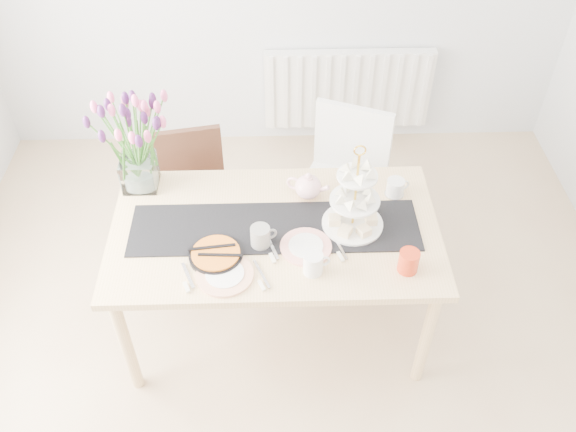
{
  "coord_description": "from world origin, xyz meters",
  "views": [
    {
      "loc": [
        -0.04,
        -1.6,
        2.85
      ],
      "look_at": [
        0.02,
        0.44,
        0.88
      ],
      "focal_mm": 38.0,
      "sensor_mm": 36.0,
      "label": 1
    }
  ],
  "objects_px": {
    "radiator": "(348,89)",
    "dining_table": "(275,239)",
    "plate_left": "(225,275)",
    "teapot": "(308,187)",
    "chair_brown": "(192,190)",
    "mug_orange": "(409,261)",
    "chair_white": "(345,173)",
    "cake_stand": "(354,207)",
    "tart_tin": "(216,255)",
    "plate_right": "(306,247)",
    "mug_white": "(313,263)",
    "tulip_vase": "(130,131)",
    "cream_jug": "(395,188)",
    "mug_grey": "(260,237)"
  },
  "relations": [
    {
      "from": "radiator",
      "to": "dining_table",
      "type": "height_order",
      "value": "same"
    },
    {
      "from": "plate_left",
      "to": "dining_table",
      "type": "bearing_deg",
      "value": 52.22
    },
    {
      "from": "teapot",
      "to": "chair_brown",
      "type": "bearing_deg",
      "value": 172.13
    },
    {
      "from": "mug_orange",
      "to": "chair_white",
      "type": "bearing_deg",
      "value": 32.85
    },
    {
      "from": "radiator",
      "to": "teapot",
      "type": "bearing_deg",
      "value": -104.11
    },
    {
      "from": "cake_stand",
      "to": "mug_orange",
      "type": "xyz_separation_m",
      "value": [
        0.22,
        -0.29,
        -0.07
      ]
    },
    {
      "from": "tart_tin",
      "to": "plate_right",
      "type": "relative_size",
      "value": 1.03
    },
    {
      "from": "mug_white",
      "to": "tulip_vase",
      "type": "bearing_deg",
      "value": 131.54
    },
    {
      "from": "plate_left",
      "to": "cream_jug",
      "type": "bearing_deg",
      "value": 31.72
    },
    {
      "from": "plate_left",
      "to": "chair_white",
      "type": "bearing_deg",
      "value": 55.86
    },
    {
      "from": "radiator",
      "to": "cream_jug",
      "type": "xyz_separation_m",
      "value": [
        0.07,
        -1.47,
        0.35
      ]
    },
    {
      "from": "chair_brown",
      "to": "mug_orange",
      "type": "bearing_deg",
      "value": -49.72
    },
    {
      "from": "radiator",
      "to": "mug_orange",
      "type": "bearing_deg",
      "value": -88.5
    },
    {
      "from": "dining_table",
      "to": "cake_stand",
      "type": "height_order",
      "value": "cake_stand"
    },
    {
      "from": "dining_table",
      "to": "plate_left",
      "type": "xyz_separation_m",
      "value": [
        -0.23,
        -0.29,
        0.08
      ]
    },
    {
      "from": "tart_tin",
      "to": "mug_grey",
      "type": "bearing_deg",
      "value": 18.35
    },
    {
      "from": "cake_stand",
      "to": "plate_right",
      "type": "bearing_deg",
      "value": -149.05
    },
    {
      "from": "dining_table",
      "to": "mug_white",
      "type": "xyz_separation_m",
      "value": [
        0.17,
        -0.28,
        0.13
      ]
    },
    {
      "from": "tulip_vase",
      "to": "mug_orange",
      "type": "xyz_separation_m",
      "value": [
        1.29,
        -0.62,
        -0.29
      ]
    },
    {
      "from": "cream_jug",
      "to": "plate_right",
      "type": "relative_size",
      "value": 0.37
    },
    {
      "from": "mug_grey",
      "to": "plate_left",
      "type": "bearing_deg",
      "value": -150.97
    },
    {
      "from": "radiator",
      "to": "mug_white",
      "type": "height_order",
      "value": "mug_white"
    },
    {
      "from": "tart_tin",
      "to": "plate_left",
      "type": "relative_size",
      "value": 0.97
    },
    {
      "from": "chair_brown",
      "to": "radiator",
      "type": "bearing_deg",
      "value": 36.63
    },
    {
      "from": "tulip_vase",
      "to": "plate_left",
      "type": "bearing_deg",
      "value": -54.0
    },
    {
      "from": "teapot",
      "to": "plate_right",
      "type": "bearing_deg",
      "value": -72.28
    },
    {
      "from": "plate_left",
      "to": "mug_grey",
      "type": "bearing_deg",
      "value": 48.92
    },
    {
      "from": "dining_table",
      "to": "tulip_vase",
      "type": "bearing_deg",
      "value": 153.77
    },
    {
      "from": "teapot",
      "to": "mug_grey",
      "type": "bearing_deg",
      "value": -103.65
    },
    {
      "from": "radiator",
      "to": "teapot",
      "type": "relative_size",
      "value": 5.51
    },
    {
      "from": "chair_brown",
      "to": "tart_tin",
      "type": "relative_size",
      "value": 3.29
    },
    {
      "from": "chair_brown",
      "to": "chair_white",
      "type": "bearing_deg",
      "value": -6.61
    },
    {
      "from": "radiator",
      "to": "plate_left",
      "type": "xyz_separation_m",
      "value": [
        -0.77,
        -2.0,
        0.31
      ]
    },
    {
      "from": "cake_stand",
      "to": "mug_grey",
      "type": "bearing_deg",
      "value": -165.28
    },
    {
      "from": "teapot",
      "to": "mug_white",
      "type": "bearing_deg",
      "value": -68.21
    },
    {
      "from": "tart_tin",
      "to": "mug_white",
      "type": "xyz_separation_m",
      "value": [
        0.44,
        -0.1,
        0.04
      ]
    },
    {
      "from": "tart_tin",
      "to": "teapot",
      "type": "bearing_deg",
      "value": 41.85
    },
    {
      "from": "chair_brown",
      "to": "mug_white",
      "type": "bearing_deg",
      "value": -64.03
    },
    {
      "from": "radiator",
      "to": "mug_grey",
      "type": "distance_m",
      "value": 1.95
    },
    {
      "from": "cream_jug",
      "to": "cake_stand",
      "type": "bearing_deg",
      "value": -153.78
    },
    {
      "from": "tulip_vase",
      "to": "teapot",
      "type": "distance_m",
      "value": 0.91
    },
    {
      "from": "mug_grey",
      "to": "radiator",
      "type": "bearing_deg",
      "value": 51.44
    },
    {
      "from": "chair_white",
      "to": "cake_stand",
      "type": "height_order",
      "value": "cake_stand"
    },
    {
      "from": "chair_white",
      "to": "dining_table",
      "type": "bearing_deg",
      "value": -99.89
    },
    {
      "from": "dining_table",
      "to": "mug_orange",
      "type": "distance_m",
      "value": 0.67
    },
    {
      "from": "chair_white",
      "to": "teapot",
      "type": "xyz_separation_m",
      "value": [
        -0.25,
        -0.44,
        0.28
      ]
    },
    {
      "from": "chair_brown",
      "to": "plate_left",
      "type": "relative_size",
      "value": 3.18
    },
    {
      "from": "dining_table",
      "to": "tart_tin",
      "type": "height_order",
      "value": "tart_tin"
    },
    {
      "from": "chair_brown",
      "to": "cake_stand",
      "type": "distance_m",
      "value": 1.12
    },
    {
      "from": "teapot",
      "to": "chair_white",
      "type": "bearing_deg",
      "value": 82.96
    }
  ]
}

